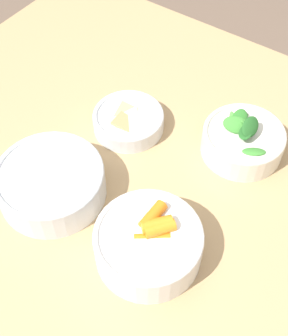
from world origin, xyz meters
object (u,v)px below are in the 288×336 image
object	(u,v)px
bowl_beans_hotdog	(51,184)
bowl_cookies	(129,120)
bowl_carrots	(149,243)
bowl_greens	(243,140)

from	to	relation	value
bowl_beans_hotdog	bowl_cookies	xyz separation A→B (m)	(-0.02, -0.22, -0.01)
bowl_beans_hotdog	bowl_cookies	world-z (taller)	bowl_beans_hotdog
bowl_cookies	bowl_beans_hotdog	bearing A→B (deg)	85.63
bowl_beans_hotdog	bowl_carrots	bearing A→B (deg)	179.32
bowl_greens	bowl_cookies	bearing A→B (deg)	18.99
bowl_carrots	bowl_beans_hotdog	bearing A→B (deg)	-0.68
bowl_carrots	bowl_cookies	distance (m)	0.30
bowl_carrots	bowl_beans_hotdog	distance (m)	0.22
bowl_carrots	bowl_greens	xyz separation A→B (m)	(-0.02, -0.30, -0.01)
bowl_cookies	bowl_greens	bearing A→B (deg)	-161.01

